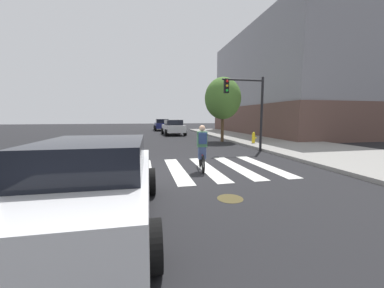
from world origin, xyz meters
name	(u,v)px	position (x,y,z in m)	size (l,w,h in m)	color
ground_plane	(178,170)	(0.00, 0.00, 0.00)	(120.00, 120.00, 0.00)	black
sidewalk	(366,159)	(8.75, 0.00, 0.07)	(6.50, 50.00, 0.15)	gray
crosswalk_stripes	(192,169)	(0.55, 0.00, 0.01)	(6.51, 4.15, 0.01)	silver
manhole_cover	(230,198)	(0.80, -3.23, 0.00)	(0.64, 0.64, 0.01)	#473D1E
sedan_near	(97,182)	(-2.08, -3.96, 0.82)	(2.25, 4.64, 1.59)	silver
sedan_mid	(173,127)	(2.02, 16.48, 0.86)	(2.41, 4.88, 1.66)	silver
sedan_far	(162,125)	(1.47, 24.90, 0.86)	(2.27, 4.82, 1.67)	navy
cyclist	(202,148)	(0.85, -0.32, 0.84)	(0.39, 1.70, 1.69)	black
traffic_light_near	(249,101)	(4.56, 3.52, 2.86)	(2.47, 0.28, 4.20)	black
fire_hydrant	(254,138)	(6.36, 6.20, 0.53)	(0.33, 0.22, 0.78)	gold
street_tree_near	(223,99)	(5.00, 8.88, 3.43)	(2.86, 2.86, 5.09)	#4C3823
corner_building	(311,85)	(18.60, 15.62, 5.76)	(17.68, 19.35, 11.61)	brown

